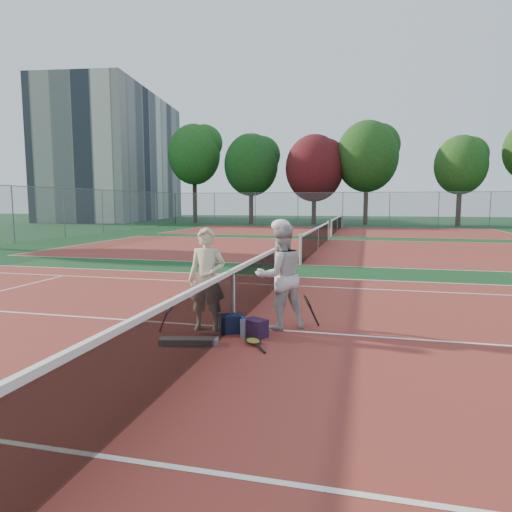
# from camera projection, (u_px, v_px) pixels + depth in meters

# --- Properties ---
(ground) EXTENTS (130.00, 130.00, 0.00)m
(ground) POSITION_uv_depth(u_px,v_px,m) (233.00, 327.00, 7.84)
(ground) COLOR #0F3718
(ground) RESTS_ON ground
(court_main) EXTENTS (23.77, 10.97, 0.01)m
(court_main) POSITION_uv_depth(u_px,v_px,m) (233.00, 327.00, 7.84)
(court_main) COLOR maroon
(court_main) RESTS_ON ground
(court_far_a) EXTENTS (23.77, 10.97, 0.01)m
(court_far_a) POSITION_uv_depth(u_px,v_px,m) (318.00, 249.00, 20.86)
(court_far_a) COLOR maroon
(court_far_a) RESTS_ON ground
(court_far_b) EXTENTS (23.77, 10.97, 0.01)m
(court_far_b) POSITION_uv_depth(u_px,v_px,m) (337.00, 231.00, 33.88)
(court_far_b) COLOR maroon
(court_far_b) RESTS_ON ground
(net_main) EXTENTS (0.10, 10.98, 1.02)m
(net_main) POSITION_uv_depth(u_px,v_px,m) (233.00, 298.00, 7.78)
(net_main) COLOR black
(net_main) RESTS_ON ground
(net_far_a) EXTENTS (0.10, 10.98, 1.02)m
(net_far_a) POSITION_uv_depth(u_px,v_px,m) (318.00, 238.00, 20.80)
(net_far_a) COLOR black
(net_far_a) RESTS_ON ground
(net_far_b) EXTENTS (0.10, 10.98, 1.02)m
(net_far_b) POSITION_uv_depth(u_px,v_px,m) (337.00, 224.00, 33.82)
(net_far_b) COLOR black
(net_far_b) RESTS_ON ground
(fence_back) EXTENTS (32.00, 0.06, 3.00)m
(fence_back) POSITION_uv_depth(u_px,v_px,m) (343.00, 209.00, 40.46)
(fence_back) COLOR slate
(fence_back) RESTS_ON ground
(apartment_block) EXTENTS (12.96, 23.18, 15.00)m
(apartment_block) POSITION_uv_depth(u_px,v_px,m) (117.00, 158.00, 56.02)
(apartment_block) COLOR beige
(apartment_block) RESTS_ON ground
(player_a) EXTENTS (0.67, 0.47, 1.73)m
(player_a) POSITION_uv_depth(u_px,v_px,m) (207.00, 279.00, 7.60)
(player_a) COLOR beige
(player_a) RESTS_ON ground
(player_b) EXTENTS (1.10, 1.05, 1.80)m
(player_b) POSITION_uv_depth(u_px,v_px,m) (280.00, 276.00, 7.71)
(player_b) COLOR silver
(player_b) RESTS_ON ground
(racket_red) EXTENTS (0.38, 0.38, 0.56)m
(racket_red) POSITION_uv_depth(u_px,v_px,m) (170.00, 314.00, 7.63)
(racket_red) COLOR maroon
(racket_red) RESTS_ON ground
(racket_black_held) EXTENTS (0.36, 0.35, 0.55)m
(racket_black_held) POSITION_uv_depth(u_px,v_px,m) (307.00, 311.00, 7.88)
(racket_black_held) COLOR black
(racket_black_held) RESTS_ON ground
(racket_spare) EXTENTS (0.57, 0.65, 0.08)m
(racket_spare) POSITION_uv_depth(u_px,v_px,m) (253.00, 342.00, 6.90)
(racket_spare) COLOR black
(racket_spare) RESTS_ON ground
(sports_bag_navy) EXTENTS (0.46, 0.41, 0.30)m
(sports_bag_navy) POSITION_uv_depth(u_px,v_px,m) (231.00, 324.00, 7.51)
(sports_bag_navy) COLOR black
(sports_bag_navy) RESTS_ON ground
(sports_bag_purple) EXTENTS (0.43, 0.38, 0.29)m
(sports_bag_purple) POSITION_uv_depth(u_px,v_px,m) (256.00, 328.00, 7.28)
(sports_bag_purple) COLOR #24102C
(sports_bag_purple) RESTS_ON ground
(net_cover_canvas) EXTENTS (0.91, 0.40, 0.09)m
(net_cover_canvas) POSITION_uv_depth(u_px,v_px,m) (189.00, 341.00, 6.91)
(net_cover_canvas) COLOR #66615C
(net_cover_canvas) RESTS_ON ground
(water_bottle) EXTENTS (0.09, 0.09, 0.30)m
(water_bottle) POSITION_uv_depth(u_px,v_px,m) (243.00, 328.00, 7.23)
(water_bottle) COLOR silver
(water_bottle) RESTS_ON ground
(tree_back_0) EXTENTS (5.30, 5.30, 10.00)m
(tree_back_0) POSITION_uv_depth(u_px,v_px,m) (194.00, 155.00, 46.38)
(tree_back_0) COLOR #382314
(tree_back_0) RESTS_ON ground
(tree_back_1) EXTENTS (5.33, 5.33, 8.87)m
(tree_back_1) POSITION_uv_depth(u_px,v_px,m) (251.00, 165.00, 45.06)
(tree_back_1) COLOR #382314
(tree_back_1) RESTS_ON ground
(tree_back_maroon) EXTENTS (5.56, 5.56, 8.56)m
(tree_back_maroon) POSITION_uv_depth(u_px,v_px,m) (314.00, 168.00, 43.60)
(tree_back_maroon) COLOR #382314
(tree_back_maroon) RESTS_ON ground
(tree_back_3) EXTENTS (5.82, 5.82, 9.76)m
(tree_back_3) POSITION_uv_depth(u_px,v_px,m) (367.00, 157.00, 42.91)
(tree_back_3) COLOR #382314
(tree_back_3) RESTS_ON ground
(tree_back_4) EXTENTS (4.55, 4.55, 8.03)m
(tree_back_4) POSITION_uv_depth(u_px,v_px,m) (461.00, 165.00, 40.34)
(tree_back_4) COLOR #382314
(tree_back_4) RESTS_ON ground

